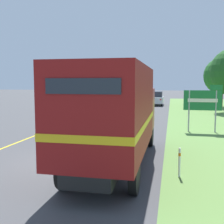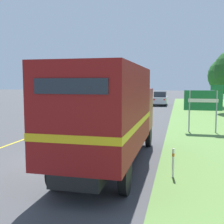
{
  "view_description": "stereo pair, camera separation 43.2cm",
  "coord_description": "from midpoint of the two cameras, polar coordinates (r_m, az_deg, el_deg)",
  "views": [
    {
      "loc": [
        3.96,
        -10.05,
        3.05
      ],
      "look_at": [
        0.3,
        7.12,
        1.2
      ],
      "focal_mm": 45.0,
      "sensor_mm": 36.0,
      "label": 1
    },
    {
      "loc": [
        4.38,
        -9.95,
        3.05
      ],
      "look_at": [
        0.3,
        7.12,
        1.2
      ],
      "focal_mm": 45.0,
      "sensor_mm": 36.0,
      "label": 2
    }
  ],
  "objects": [
    {
      "name": "centre_dash_mid_a",
      "position": [
        17.95,
        -1.58,
        -3.76
      ],
      "size": [
        0.12,
        2.6,
        0.01
      ],
      "primitive_type": "cube",
      "color": "white",
      "rests_on": "ground"
    },
    {
      "name": "centre_dash_mid_b",
      "position": [
        24.35,
        2.07,
        -1.18
      ],
      "size": [
        0.12,
        2.6,
        0.01
      ],
      "primitive_type": "cube",
      "color": "white",
      "rests_on": "ground"
    },
    {
      "name": "delineator_post",
      "position": [
        9.41,
        12.25,
        -9.82
      ],
      "size": [
        0.08,
        0.08,
        0.95
      ],
      "color": "white",
      "rests_on": "ground"
    },
    {
      "name": "ground_plane",
      "position": [
        11.25,
        -10.36,
        -9.81
      ],
      "size": [
        200.0,
        200.0,
        0.0
      ],
      "primitive_type": "plane",
      "color": "#444447"
    },
    {
      "name": "centre_dash_far",
      "position": [
        30.83,
        4.2,
        0.33
      ],
      "size": [
        0.12,
        2.6,
        0.01
      ],
      "primitive_type": "cube",
      "color": "white",
      "rests_on": "ground"
    },
    {
      "name": "centre_dash_near",
      "position": [
        11.78,
        -9.25,
        -9.05
      ],
      "size": [
        0.12,
        2.6,
        0.01
      ],
      "primitive_type": "cube",
      "color": "white",
      "rests_on": "ground"
    },
    {
      "name": "roadside_tree_far",
      "position": [
        37.6,
        21.22,
        6.88
      ],
      "size": [
        4.58,
        4.58,
        6.18
      ],
      "color": "#4C3823",
      "rests_on": "ground"
    },
    {
      "name": "lead_car_white",
      "position": [
        25.0,
        -1.69,
        1.08
      ],
      "size": [
        1.8,
        4.34,
        1.75
      ],
      "color": "black",
      "rests_on": "ground"
    },
    {
      "name": "centre_dash_farthest",
      "position": [
        37.35,
        5.58,
        1.31
      ],
      "size": [
        0.12,
        2.6,
        0.01
      ],
      "primitive_type": "cube",
      "color": "white",
      "rests_on": "ground"
    },
    {
      "name": "horse_trailer_truck",
      "position": [
        10.01,
        -0.59,
        -0.04
      ],
      "size": [
        2.39,
        8.06,
        3.58
      ],
      "color": "black",
      "rests_on": "ground"
    },
    {
      "name": "lead_car_silver_ahead",
      "position": [
        38.17,
        8.7,
        2.78
      ],
      "size": [
        1.8,
        4.48,
        1.86
      ],
      "color": "black",
      "rests_on": "ground"
    },
    {
      "name": "highway_sign",
      "position": [
        18.06,
        17.41,
        2.04
      ],
      "size": [
        2.26,
        0.09,
        2.91
      ],
      "color": "#9E9EA3",
      "rests_on": "ground"
    },
    {
      "name": "edge_line_yellow",
      "position": [
        26.14,
        -5.58,
        -0.71
      ],
      "size": [
        0.12,
        59.49,
        0.01
      ],
      "primitive_type": "cube",
      "color": "yellow",
      "rests_on": "ground"
    }
  ]
}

